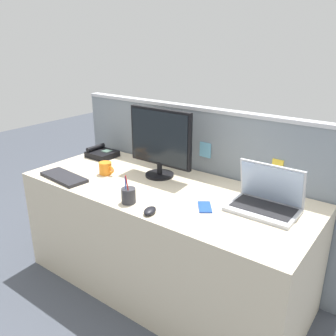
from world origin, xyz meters
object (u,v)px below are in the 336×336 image
object	(u,v)px
desk_phone	(102,153)
pen_cup	(128,195)
coffee_mug	(106,168)
desktop_monitor	(160,141)
cell_phone_blue_case	(205,207)
computer_mouse_right_hand	(150,211)
keyboard_main	(64,177)
laptop	(266,198)

from	to	relation	value
desk_phone	pen_cup	distance (m)	0.90
desk_phone	coffee_mug	world-z (taller)	coffee_mug
desktop_monitor	pen_cup	bearing A→B (deg)	-75.52
desktop_monitor	pen_cup	xyz separation A→B (m)	(0.12, -0.45, -0.20)
desktop_monitor	cell_phone_blue_case	bearing A→B (deg)	-25.53
desk_phone	computer_mouse_right_hand	size ratio (longest dim) A/B	2.10
keyboard_main	cell_phone_blue_case	xyz separation A→B (m)	(1.00, 0.20, -0.01)
keyboard_main	computer_mouse_right_hand	xyz separation A→B (m)	(0.79, -0.04, 0.01)
keyboard_main	computer_mouse_right_hand	distance (m)	0.79
desk_phone	coffee_mug	size ratio (longest dim) A/B	1.67
cell_phone_blue_case	coffee_mug	bearing A→B (deg)	141.24
desktop_monitor	coffee_mug	size ratio (longest dim) A/B	3.88
desktop_monitor	pen_cup	world-z (taller)	desktop_monitor
desktop_monitor	coffee_mug	bearing A→B (deg)	-147.67
desk_phone	keyboard_main	bearing A→B (deg)	-73.88
desk_phone	coffee_mug	bearing A→B (deg)	-39.29
pen_cup	cell_phone_blue_case	size ratio (longest dim) A/B	1.33
computer_mouse_right_hand	coffee_mug	bearing A→B (deg)	140.74
laptop	computer_mouse_right_hand	distance (m)	0.65
desk_phone	pen_cup	size ratio (longest dim) A/B	1.17
desktop_monitor	laptop	size ratio (longest dim) A/B	1.31
laptop	coffee_mug	bearing A→B (deg)	-171.96
pen_cup	coffee_mug	xyz separation A→B (m)	(-0.44, 0.24, -0.00)
pen_cup	coffee_mug	distance (m)	0.50
computer_mouse_right_hand	cell_phone_blue_case	bearing A→B (deg)	33.59
desktop_monitor	keyboard_main	world-z (taller)	desktop_monitor
pen_cup	cell_phone_blue_case	xyz separation A→B (m)	(0.39, 0.21, -0.04)
desktop_monitor	coffee_mug	xyz separation A→B (m)	(-0.32, -0.21, -0.21)
pen_cup	cell_phone_blue_case	world-z (taller)	pen_cup
computer_mouse_right_hand	desktop_monitor	bearing A→B (deg)	106.48
desktop_monitor	computer_mouse_right_hand	size ratio (longest dim) A/B	4.88
desktop_monitor	desk_phone	xyz separation A→B (m)	(-0.63, 0.05, -0.22)
desk_phone	keyboard_main	world-z (taller)	desk_phone
laptop	pen_cup	world-z (taller)	laptop
laptop	desk_phone	world-z (taller)	laptop
desktop_monitor	cell_phone_blue_case	world-z (taller)	desktop_monitor
keyboard_main	coffee_mug	size ratio (longest dim) A/B	2.88
desktop_monitor	desk_phone	world-z (taller)	desktop_monitor
keyboard_main	coffee_mug	bearing A→B (deg)	59.74
desktop_monitor	cell_phone_blue_case	xyz separation A→B (m)	(0.51, -0.24, -0.25)
computer_mouse_right_hand	laptop	bearing A→B (deg)	26.07
cell_phone_blue_case	coffee_mug	world-z (taller)	coffee_mug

